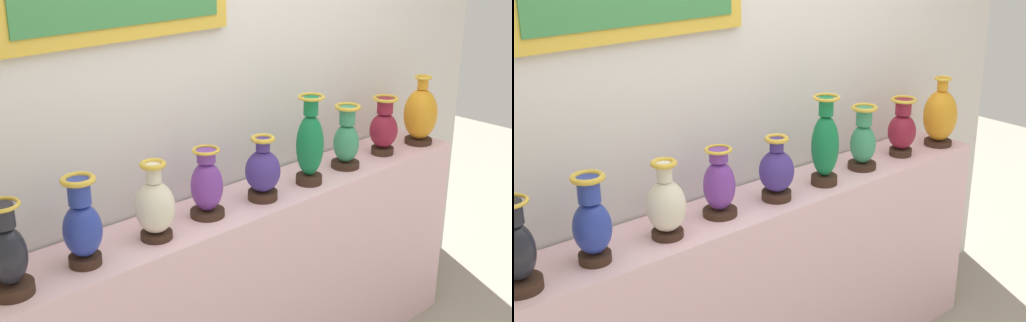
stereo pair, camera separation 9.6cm
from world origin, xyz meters
The scene contains 11 objects.
display_shelf centered at (0.00, 0.00, 0.52)m, with size 2.65×0.37×1.05m, color beige.
back_wall centered at (-0.01, 0.25, 1.48)m, with size 4.00×0.14×2.93m.
vase_onyx centered at (-1.20, -0.06, 1.19)m, with size 0.15×0.15×0.34m.
vase_cobalt centered at (-0.90, -0.04, 1.20)m, with size 0.14×0.14×0.35m.
vase_ivory centered at (-0.58, -0.04, 1.18)m, with size 0.16×0.16×0.33m.
vase_violet centered at (-0.30, -0.01, 1.18)m, with size 0.15×0.15×0.31m.
vase_indigo centered at (0.00, -0.04, 1.18)m, with size 0.16×0.16×0.30m.
vase_emerald centered at (0.29, -0.06, 1.24)m, with size 0.13×0.13×0.43m.
vase_jade centered at (0.59, -0.03, 1.19)m, with size 0.14×0.14×0.33m.
vase_burgundy centered at (0.89, -0.04, 1.19)m, with size 0.15×0.15×0.31m.
vase_amber centered at (1.18, -0.07, 1.21)m, with size 0.18×0.18×0.38m.
Camera 1 is at (-2.01, -2.16, 2.30)m, focal length 49.04 mm.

